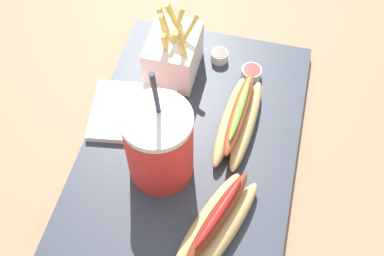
{
  "coord_description": "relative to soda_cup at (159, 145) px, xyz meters",
  "views": [
    {
      "loc": [
        -0.41,
        -0.1,
        0.67
      ],
      "look_at": [
        0.0,
        0.0,
        0.05
      ],
      "focal_mm": 45.23,
      "sensor_mm": 36.0,
      "label": 1
    }
  ],
  "objects": [
    {
      "name": "fries_basket",
      "position": [
        0.2,
        0.03,
        -0.03
      ],
      "size": [
        0.11,
        0.08,
        0.14
      ],
      "color": "white",
      "rests_on": "food_tray"
    },
    {
      "name": "ground_plane",
      "position": [
        0.06,
        -0.03,
        -0.1
      ],
      "size": [
        2.4,
        2.4,
        0.02
      ],
      "primitive_type": "cube",
      "color": "#8C6B4C"
    },
    {
      "name": "food_tray",
      "position": [
        0.06,
        -0.03,
        -0.08
      ],
      "size": [
        0.48,
        0.33,
        0.02
      ],
      "primitive_type": "cube",
      "color": "#2D333D",
      "rests_on": "ground_plane"
    },
    {
      "name": "hot_dog_1",
      "position": [
        0.1,
        -0.1,
        -0.04
      ],
      "size": [
        0.18,
        0.07,
        0.06
      ],
      "color": "tan",
      "rests_on": "food_tray"
    },
    {
      "name": "napkin_stack",
      "position": [
        0.09,
        0.07,
        -0.06
      ],
      "size": [
        0.14,
        0.15,
        0.01
      ],
      "primitive_type": "cube",
      "rotation": [
        0.0,
        0.0,
        0.15
      ],
      "color": "white",
      "rests_on": "food_tray"
    },
    {
      "name": "ketchup_cup_1",
      "position": [
        0.24,
        -0.04,
        -0.06
      ],
      "size": [
        0.03,
        0.03,
        0.02
      ],
      "color": "white",
      "rests_on": "food_tray"
    },
    {
      "name": "soda_cup",
      "position": [
        0.0,
        0.0,
        0.0
      ],
      "size": [
        0.1,
        0.1,
        0.22
      ],
      "color": "red",
      "rests_on": "food_tray"
    },
    {
      "name": "hot_dog_2",
      "position": [
        -0.08,
        -0.1,
        -0.05
      ],
      "size": [
        0.18,
        0.11,
        0.06
      ],
      "color": "tan",
      "rests_on": "food_tray"
    },
    {
      "name": "ketchup_cup_2",
      "position": [
        0.22,
        -0.1,
        -0.06
      ],
      "size": [
        0.04,
        0.04,
        0.02
      ],
      "color": "white",
      "rests_on": "food_tray"
    }
  ]
}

